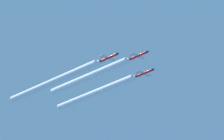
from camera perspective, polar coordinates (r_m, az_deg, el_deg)
jet_lead at (r=368.60m, az=1.78°, el=0.98°), size 8.01×11.67×2.80m
jet_left_wingman at (r=379.90m, az=2.17°, el=-0.17°), size 8.01×11.67×2.80m
jet_right_wingman at (r=365.50m, az=-0.18°, el=0.84°), size 8.01×11.67×2.80m
smoke_trail_lead at (r=387.98m, az=-1.46°, el=-0.40°), size 2.99×49.80×2.99m
smoke_trail_left_wingman at (r=399.63m, az=-1.04°, el=-1.48°), size 2.99×50.82×2.99m
smoke_trail_right_wingman at (r=388.80m, az=-3.79°, el=-0.74°), size 2.99×59.06×2.99m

